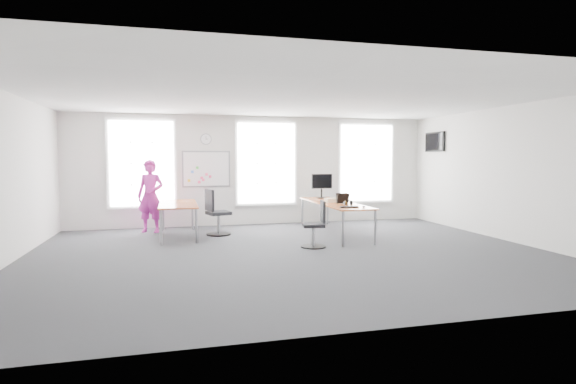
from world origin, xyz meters
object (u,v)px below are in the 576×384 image
object	(u,v)px
desk_left	(178,206)
headphones	(348,203)
keyboard	(349,207)
chair_left	(216,215)
monitor	(322,184)
desk_right	(334,204)
chair_right	(316,227)
person	(150,196)

from	to	relation	value
desk_left	headphones	world-z (taller)	headphones
desk_left	keyboard	distance (m)	4.02
chair_left	monitor	world-z (taller)	monitor
desk_right	headphones	distance (m)	0.68
chair_right	monitor	bearing A→B (deg)	168.75
keyboard	monitor	world-z (taller)	monitor
keyboard	monitor	distance (m)	2.34
headphones	keyboard	bearing A→B (deg)	-105.60
person	desk_left	bearing A→B (deg)	-27.81
chair_left	headphones	size ratio (longest dim) A/B	5.81
chair_right	chair_left	distance (m)	2.73
desk_right	monitor	size ratio (longest dim) A/B	4.91
desk_right	chair_left	xyz separation A→B (m)	(-2.80, 0.53, -0.24)
person	chair_left	bearing A→B (deg)	-7.79
desk_right	chair_left	world-z (taller)	chair_left
keyboard	monitor	xyz separation A→B (m)	(0.15, 2.31, 0.38)
person	headphones	distance (m)	4.86
desk_left	monitor	xyz separation A→B (m)	(3.74, 0.51, 0.45)
person	headphones	world-z (taller)	person
desk_right	desk_left	size ratio (longest dim) A/B	1.49
monitor	keyboard	bearing A→B (deg)	-97.97
desk_right	chair_right	bearing A→B (deg)	-122.54
chair_right	keyboard	xyz separation A→B (m)	(0.84, 0.28, 0.36)
desk_right	headphones	xyz separation A→B (m)	(0.08, -0.67, 0.10)
desk_left	monitor	world-z (taller)	monitor
desk_left	person	distance (m)	1.00
person	chair_right	bearing A→B (deg)	-19.31
keyboard	chair_left	bearing A→B (deg)	159.65
desk_right	keyboard	size ratio (longest dim) A/B	7.97
desk_left	chair_left	bearing A→B (deg)	-5.71
chair_left	person	xyz separation A→B (m)	(-1.53, 0.82, 0.42)
chair_right	desk_left	bearing A→B (deg)	-117.52
chair_right	monitor	size ratio (longest dim) A/B	1.49
person	keyboard	size ratio (longest dim) A/B	4.52
desk_right	chair_right	size ratio (longest dim) A/B	3.30
headphones	desk_left	bearing A→B (deg)	164.25
desk_left	monitor	size ratio (longest dim) A/B	3.31
desk_right	chair_left	bearing A→B (deg)	169.24
desk_right	person	distance (m)	4.54
desk_left	monitor	distance (m)	3.80
chair_right	monitor	xyz separation A→B (m)	(0.99, 2.59, 0.74)
keyboard	headphones	xyz separation A→B (m)	(0.17, 0.51, 0.04)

